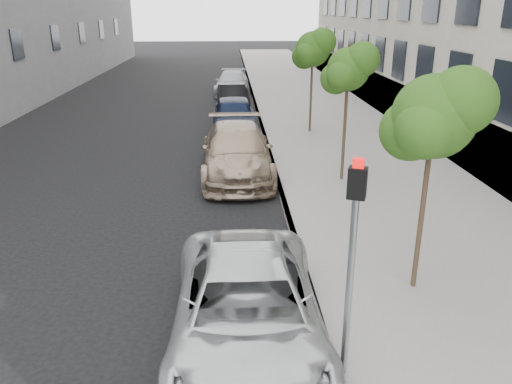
{
  "coord_description": "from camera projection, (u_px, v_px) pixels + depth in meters",
  "views": [
    {
      "loc": [
        -0.33,
        -6.83,
        5.24
      ],
      "look_at": [
        0.22,
        3.26,
        1.5
      ],
      "focal_mm": 35.0,
      "sensor_mm": 36.0,
      "label": 1
    }
  ],
  "objects": [
    {
      "name": "ground",
      "position": [
        254.0,
        346.0,
        8.23
      ],
      "size": [
        160.0,
        160.0,
        0.0
      ],
      "primitive_type": "plane",
      "color": "black",
      "rests_on": "ground"
    },
    {
      "name": "tree_mid",
      "position": [
        349.0,
        69.0,
        14.66
      ],
      "size": [
        1.63,
        1.43,
        4.21
      ],
      "color": "#38281C",
      "rests_on": "sidewalk"
    },
    {
      "name": "sedan_black",
      "position": [
        233.0,
        97.0,
        27.05
      ],
      "size": [
        1.82,
        4.13,
        1.32
      ],
      "primitive_type": "imported",
      "rotation": [
        0.0,
        0.0,
        0.11
      ],
      "color": "black",
      "rests_on": "ground"
    },
    {
      "name": "suv",
      "position": [
        237.0,
        151.0,
        16.37
      ],
      "size": [
        2.34,
        5.59,
        1.61
      ],
      "primitive_type": "imported",
      "rotation": [
        0.0,
        0.0,
        0.01
      ],
      "color": "tan",
      "rests_on": "ground"
    },
    {
      "name": "sedan_rear",
      "position": [
        232.0,
        83.0,
        31.78
      ],
      "size": [
        2.36,
        5.07,
        1.43
      ],
      "primitive_type": "imported",
      "rotation": [
        0.0,
        0.0,
        -0.07
      ],
      "color": "#A6A8AE",
      "rests_on": "ground"
    },
    {
      "name": "minivan",
      "position": [
        247.0,
        310.0,
        7.94
      ],
      "size": [
        2.4,
        5.19,
        1.44
      ],
      "primitive_type": "imported",
      "rotation": [
        0.0,
        0.0,
        -0.0
      ],
      "color": "silver",
      "rests_on": "ground"
    },
    {
      "name": "curb",
      "position": [
        253.0,
        97.0,
        30.74
      ],
      "size": [
        0.15,
        72.0,
        0.14
      ],
      "primitive_type": "cube",
      "color": "#9E9B93",
      "rests_on": "ground"
    },
    {
      "name": "sidewalk",
      "position": [
        303.0,
        96.0,
        30.9
      ],
      "size": [
        6.4,
        72.0,
        0.14
      ],
      "primitive_type": "cube",
      "color": "gray",
      "rests_on": "ground"
    },
    {
      "name": "tree_far",
      "position": [
        313.0,
        49.0,
        20.72
      ],
      "size": [
        1.77,
        1.57,
        4.35
      ],
      "color": "#38281C",
      "rests_on": "sidewalk"
    },
    {
      "name": "sedan_blue",
      "position": [
        234.0,
        116.0,
        21.75
      ],
      "size": [
        2.01,
        4.76,
        1.61
      ],
      "primitive_type": "imported",
      "rotation": [
        0.0,
        0.0,
        0.02
      ],
      "color": "black",
      "rests_on": "ground"
    },
    {
      "name": "signal_pole",
      "position": [
        352.0,
        247.0,
        6.74
      ],
      "size": [
        0.29,
        0.26,
        3.31
      ],
      "rotation": [
        0.0,
        0.0,
        -0.37
      ],
      "color": "#939699",
      "rests_on": "sidewalk"
    },
    {
      "name": "tree_near",
      "position": [
        436.0,
        116.0,
        8.59
      ],
      "size": [
        1.79,
        1.59,
        4.22
      ],
      "color": "#38281C",
      "rests_on": "sidewalk"
    }
  ]
}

